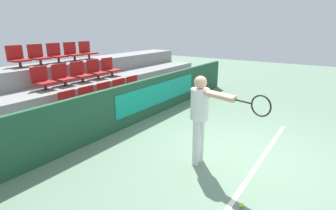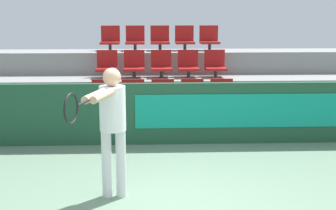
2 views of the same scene
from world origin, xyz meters
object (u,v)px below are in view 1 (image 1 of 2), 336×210
object	(u,v)px
stadium_chair_2	(107,94)
stadium_chair_5	(43,80)
stadium_chair_3	(122,90)
stadium_chair_14	(87,51)
stadium_chair_7	(80,73)
stadium_chair_13	(73,52)
stadium_chair_12	(56,54)
stadium_chair_10	(18,58)
stadium_chair_4	(135,86)
tennis_ball	(242,205)
tennis_player	(202,111)
stadium_chair_8	(96,70)
stadium_chair_0	(71,105)
stadium_chair_11	(38,56)
stadium_chair_9	(110,68)
stadium_chair_6	(63,76)
stadium_chair_1	(90,99)

from	to	relation	value
stadium_chair_2	stadium_chair_5	bearing A→B (deg)	137.86
stadium_chair_3	stadium_chair_14	bearing A→B (deg)	74.56
stadium_chair_7	stadium_chair_13	size ratio (longest dim) A/B	1.00
stadium_chair_12	stadium_chair_13	size ratio (longest dim) A/B	1.00
stadium_chair_2	stadium_chair_10	distance (m)	2.57
stadium_chair_4	tennis_ball	bearing A→B (deg)	-122.09
stadium_chair_3	stadium_chair_4	world-z (taller)	same
stadium_chair_2	stadium_chair_12	world-z (taller)	stadium_chair_12
stadium_chair_13	tennis_player	bearing A→B (deg)	-104.04
stadium_chair_10	stadium_chair_2	bearing A→B (deg)	-61.08
stadium_chair_2	stadium_chair_8	world-z (taller)	stadium_chair_8
stadium_chair_13	stadium_chair_4	bearing A→B (deg)	-74.56
stadium_chair_4	tennis_ball	world-z (taller)	stadium_chair_4
stadium_chair_2	stadium_chair_10	bearing A→B (deg)	118.92
stadium_chair_0	stadium_chair_3	world-z (taller)	same
stadium_chair_2	stadium_chair_14	world-z (taller)	stadium_chair_14
stadium_chair_11	tennis_player	bearing A→B (deg)	-91.84
stadium_chair_7	stadium_chair_0	bearing A→B (deg)	-137.86
stadium_chair_2	stadium_chair_10	world-z (taller)	stadium_chair_10
stadium_chair_13	stadium_chair_5	bearing A→B (deg)	-148.90
stadium_chair_0	tennis_ball	world-z (taller)	stadium_chair_0
tennis_ball	stadium_chair_14	bearing A→B (deg)	67.15
stadium_chair_2	stadium_chair_5	size ratio (longest dim) A/B	1.00
stadium_chair_8	stadium_chair_10	distance (m)	2.08
stadium_chair_11	stadium_chair_10	bearing A→B (deg)	180.00
stadium_chair_8	stadium_chair_11	xyz separation A→B (m)	(-1.15, 1.04, 0.48)
stadium_chair_3	stadium_chair_9	xyz separation A→B (m)	(0.58, 1.04, 0.48)
stadium_chair_11	stadium_chair_8	bearing A→B (deg)	-42.14
stadium_chair_3	tennis_player	size ratio (longest dim) A/B	0.34
stadium_chair_0	tennis_ball	bearing A→B (deg)	-95.01
stadium_chair_8	stadium_chair_11	distance (m)	1.63
stadium_chair_3	stadium_chair_10	xyz separation A→B (m)	(-1.73, 2.09, 0.96)
stadium_chair_12	tennis_ball	size ratio (longest dim) A/B	8.62
stadium_chair_5	stadium_chair_8	distance (m)	1.73
stadium_chair_6	tennis_ball	xyz separation A→B (m)	(-0.95, -5.32, -1.18)
stadium_chair_1	stadium_chair_6	distance (m)	1.15
stadium_chair_13	tennis_player	world-z (taller)	stadium_chair_13
stadium_chair_4	stadium_chair_8	world-z (taller)	stadium_chair_8
stadium_chair_8	stadium_chair_5	bearing A→B (deg)	180.00
stadium_chair_14	stadium_chair_6	bearing A→B (deg)	-148.90
stadium_chair_5	stadium_chair_13	bearing A→B (deg)	31.10
stadium_chair_6	stadium_chair_10	size ratio (longest dim) A/B	1.00
stadium_chair_9	stadium_chair_12	size ratio (longest dim) A/B	1.00
stadium_chair_10	stadium_chair_5	bearing A→B (deg)	-90.00
stadium_chair_3	stadium_chair_7	xyz separation A→B (m)	(-0.58, 1.04, 0.48)
stadium_chair_8	stadium_chair_13	distance (m)	1.15
stadium_chair_1	stadium_chair_8	size ratio (longest dim) A/B	1.00
stadium_chair_11	stadium_chair_12	bearing A→B (deg)	0.00
stadium_chair_8	stadium_chair_12	distance (m)	1.28
stadium_chair_10	stadium_chair_4	bearing A→B (deg)	-42.14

